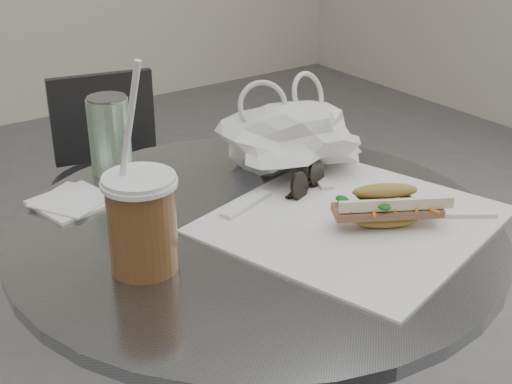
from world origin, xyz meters
TOP-DOWN VIEW (x-y plane):
  - cafe_table at (0.00, 0.20)m, footprint 0.76×0.76m
  - chair_far at (0.17, 1.10)m, footprint 0.37×0.40m
  - sandwich_paper at (0.13, 0.12)m, footprint 0.49×0.47m
  - banh_mi at (0.15, 0.07)m, footprint 0.21×0.17m
  - iced_coffee at (-0.20, 0.18)m, footprint 0.10×0.10m
  - sunglasses at (0.13, 0.24)m, footprint 0.11×0.06m
  - plastic_bag at (0.17, 0.33)m, footprint 0.26×0.20m
  - napkin_stack at (-0.20, 0.43)m, footprint 0.14×0.14m
  - drink_can at (-0.09, 0.51)m, footprint 0.07×0.07m

SIDE VIEW (x-z plane):
  - chair_far at x=0.17m, z-range -0.04..0.67m
  - cafe_table at x=0.00m, z-range 0.10..0.84m
  - sandwich_paper at x=0.13m, z-range 0.74..0.74m
  - napkin_stack at x=-0.20m, z-range 0.74..0.75m
  - sunglasses at x=0.13m, z-range 0.73..0.78m
  - banh_mi at x=0.15m, z-range 0.74..0.81m
  - plastic_bag at x=0.17m, z-range 0.74..0.86m
  - drink_can at x=-0.09m, z-range 0.74..0.88m
  - iced_coffee at x=-0.20m, z-range 0.66..0.96m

